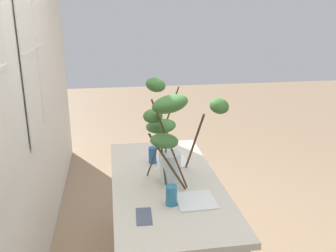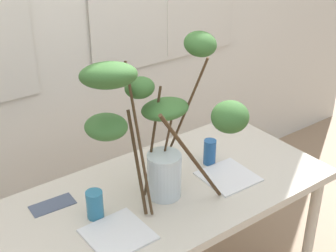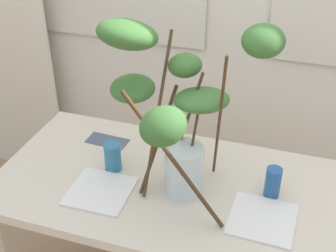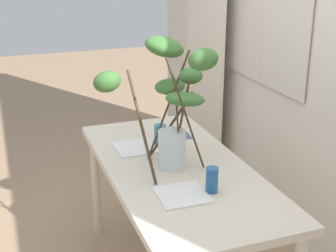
% 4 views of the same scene
% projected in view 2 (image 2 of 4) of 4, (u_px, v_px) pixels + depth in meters
% --- Properties ---
extents(dining_table, '(1.55, 0.73, 0.77)m').
position_uv_depth(dining_table, '(162.00, 206.00, 2.18)').
color(dining_table, beige).
rests_on(dining_table, ground).
extents(vase_with_branches, '(0.67, 0.61, 0.69)m').
position_uv_depth(vase_with_branches, '(153.00, 118.00, 1.92)').
color(vase_with_branches, silver).
rests_on(vase_with_branches, dining_table).
extents(drinking_glass_blue_left, '(0.07, 0.07, 0.12)m').
position_uv_depth(drinking_glass_blue_left, '(95.00, 205.00, 1.95)').
color(drinking_glass_blue_left, teal).
rests_on(drinking_glass_blue_left, dining_table).
extents(drinking_glass_blue_right, '(0.06, 0.06, 0.13)m').
position_uv_depth(drinking_glass_blue_right, '(210.00, 152.00, 2.32)').
color(drinking_glass_blue_right, '#235693').
rests_on(drinking_glass_blue_right, dining_table).
extents(plate_square_left, '(0.24, 0.24, 0.01)m').
position_uv_depth(plate_square_left, '(118.00, 234.00, 1.88)').
color(plate_square_left, white).
rests_on(plate_square_left, dining_table).
extents(plate_square_right, '(0.24, 0.24, 0.01)m').
position_uv_depth(plate_square_right, '(228.00, 177.00, 2.23)').
color(plate_square_right, white).
rests_on(plate_square_right, dining_table).
extents(napkin_folded, '(0.19, 0.10, 0.00)m').
position_uv_depth(napkin_folded, '(53.00, 205.00, 2.05)').
color(napkin_folded, '#4C566B').
rests_on(napkin_folded, dining_table).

